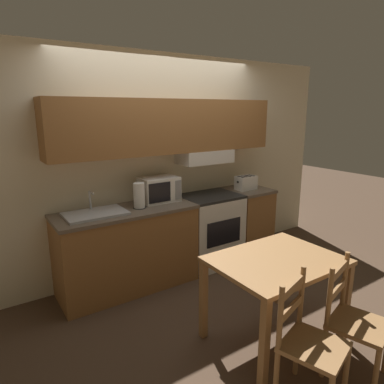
# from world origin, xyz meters

# --- Properties ---
(ground_plane) EXTENTS (16.00, 16.00, 0.00)m
(ground_plane) POSITION_xyz_m (0.00, 0.00, 0.00)
(ground_plane) COLOR #4C3828
(wall_back) EXTENTS (5.13, 0.38, 2.55)m
(wall_back) POSITION_xyz_m (0.01, -0.06, 1.48)
(wall_back) COLOR beige
(wall_back) RESTS_ON ground_plane
(lower_counter_main) EXTENTS (1.50, 0.59, 0.89)m
(lower_counter_main) POSITION_xyz_m (-0.62, -0.28, 0.45)
(lower_counter_main) COLOR #936033
(lower_counter_main) RESTS_ON ground_plane
(lower_counter_right_stub) EXTENTS (0.52, 0.59, 0.89)m
(lower_counter_right_stub) POSITION_xyz_m (1.11, -0.28, 0.45)
(lower_counter_right_stub) COLOR #936033
(lower_counter_right_stub) RESTS_ON ground_plane
(stove_range) EXTENTS (0.71, 0.57, 0.89)m
(stove_range) POSITION_xyz_m (0.49, -0.28, 0.45)
(stove_range) COLOR white
(stove_range) RESTS_ON ground_plane
(microwave) EXTENTS (0.43, 0.29, 0.28)m
(microwave) POSITION_xyz_m (-0.17, -0.18, 1.04)
(microwave) COLOR white
(microwave) RESTS_ON lower_counter_main
(toaster) EXTENTS (0.28, 0.16, 0.18)m
(toaster) POSITION_xyz_m (1.06, -0.30, 0.99)
(toaster) COLOR white
(toaster) RESTS_ON lower_counter_right_stub
(sink_basin) EXTENTS (0.60, 0.39, 0.22)m
(sink_basin) POSITION_xyz_m (-0.95, -0.28, 0.91)
(sink_basin) COLOR #B7BABF
(sink_basin) RESTS_ON lower_counter_main
(paper_towel_roll) EXTENTS (0.14, 0.14, 0.27)m
(paper_towel_roll) POSITION_xyz_m (-0.48, -0.31, 1.03)
(paper_towel_roll) COLOR black
(paper_towel_roll) RESTS_ON lower_counter_main
(dining_table) EXTENTS (1.02, 0.79, 0.74)m
(dining_table) POSITION_xyz_m (0.04, -1.79, 0.64)
(dining_table) COLOR #9E7042
(dining_table) RESTS_ON ground_plane
(chair_left_of_table) EXTENTS (0.48, 0.48, 0.87)m
(chair_left_of_table) POSITION_xyz_m (-0.25, -2.35, 0.42)
(chair_left_of_table) COLOR #9E7042
(chair_left_of_table) RESTS_ON ground_plane
(chair_right_of_table) EXTENTS (0.47, 0.47, 0.87)m
(chair_right_of_table) POSITION_xyz_m (0.22, -2.38, 0.42)
(chair_right_of_table) COLOR #9E7042
(chair_right_of_table) RESTS_ON ground_plane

